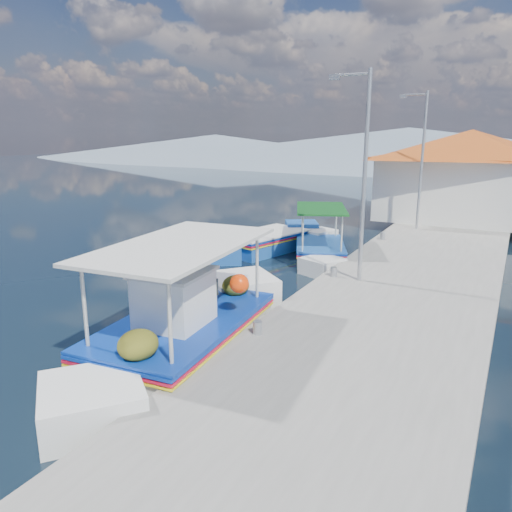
% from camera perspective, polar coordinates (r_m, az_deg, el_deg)
% --- Properties ---
extents(ground, '(160.00, 160.00, 0.00)m').
position_cam_1_polar(ground, '(15.45, -7.12, -4.11)').
color(ground, black).
rests_on(ground, ground).
extents(quay, '(5.00, 44.00, 0.50)m').
position_cam_1_polar(quay, '(18.70, 19.10, -0.74)').
color(quay, gray).
rests_on(quay, ground).
extents(bollards, '(0.20, 17.20, 0.30)m').
position_cam_1_polar(bollards, '(18.31, 12.34, 0.71)').
color(bollards, '#A5A8AD').
rests_on(bollards, quay).
extents(main_caique, '(2.92, 8.45, 2.79)m').
position_cam_1_polar(main_caique, '(11.31, -8.05, -8.29)').
color(main_caique, white).
rests_on(main_caique, ground).
extents(caique_green_canopy, '(3.26, 5.49, 2.23)m').
position_cam_1_polar(caique_green_canopy, '(19.30, 7.53, 0.65)').
color(caique_green_canopy, white).
rests_on(caique_green_canopy, ground).
extents(caique_blue_hull, '(3.08, 6.38, 1.18)m').
position_cam_1_polar(caique_blue_hull, '(20.44, 1.13, 1.49)').
color(caique_blue_hull, '#1B50A3').
rests_on(caique_blue_hull, ground).
extents(harbor_building, '(10.49, 10.49, 4.40)m').
position_cam_1_polar(harbor_building, '(27.12, 23.32, 8.78)').
color(harbor_building, white).
rests_on(harbor_building, quay).
extents(lamp_post_near, '(1.21, 0.14, 6.00)m').
position_cam_1_polar(lamp_post_near, '(14.54, 12.14, 10.05)').
color(lamp_post_near, '#A5A8AD').
rests_on(lamp_post_near, quay).
extents(lamp_post_far, '(1.21, 0.14, 6.00)m').
position_cam_1_polar(lamp_post_far, '(23.31, 18.46, 11.14)').
color(lamp_post_far, '#A5A8AD').
rests_on(lamp_post_far, quay).
extents(mountain_ridge, '(171.40, 96.00, 5.50)m').
position_cam_1_polar(mountain_ridge, '(68.02, 26.82, 10.46)').
color(mountain_ridge, slate).
rests_on(mountain_ridge, ground).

